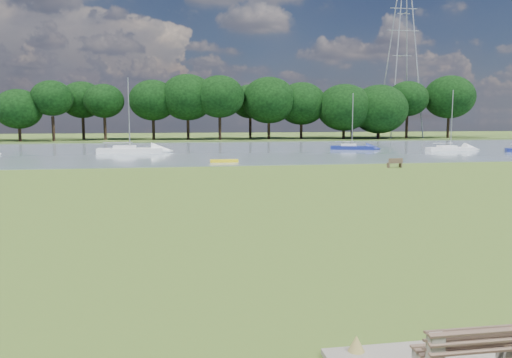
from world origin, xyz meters
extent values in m
plane|color=#5C682B|center=(0.00, 0.00, 0.00)|extent=(220.00, 220.00, 0.00)
cube|color=gray|center=(0.00, 42.00, 0.00)|extent=(220.00, 40.00, 0.10)
cube|color=#4C6626|center=(0.00, 72.00, 0.00)|extent=(220.00, 20.00, 0.40)
cube|color=gray|center=(-0.77, -13.99, 0.73)|extent=(0.23, 0.19, 0.56)
cube|color=brown|center=(0.00, -14.08, 0.87)|extent=(1.84, 0.15, 0.45)
cube|color=brown|center=(0.00, -13.66, 0.56)|extent=(1.85, 0.42, 0.04)
cube|color=brown|center=(0.00, -13.92, 0.87)|extent=(1.84, 0.15, 0.45)
cube|color=brown|center=(13.24, 18.46, 0.20)|extent=(0.10, 0.40, 0.40)
cube|color=brown|center=(14.37, 18.56, 0.20)|extent=(0.10, 0.40, 0.40)
cube|color=brown|center=(13.80, 18.51, 0.40)|extent=(1.34, 0.51, 0.04)
cube|color=brown|center=(13.82, 18.33, 0.61)|extent=(1.31, 0.16, 0.39)
cube|color=yellow|center=(0.12, 25.29, 0.18)|extent=(2.59, 0.64, 0.26)
cylinder|color=#A1A5AD|center=(36.76, 67.85, 15.70)|extent=(0.22, 0.22, 31.00)
cylinder|color=#A1A5AD|center=(41.06, 67.85, 15.70)|extent=(0.22, 0.22, 31.00)
cylinder|color=#A1A5AD|center=(36.76, 72.15, 15.70)|extent=(0.22, 0.22, 31.00)
cylinder|color=#A1A5AD|center=(41.06, 72.15, 15.70)|extent=(0.22, 0.22, 31.00)
cube|color=#A1A5AD|center=(38.91, 70.00, 20.35)|extent=(6.46, 0.14, 0.14)
cube|color=#A1A5AD|center=(38.91, 70.00, 24.38)|extent=(5.35, 0.14, 0.14)
cylinder|color=black|center=(-30.00, 68.00, 2.04)|extent=(0.52, 0.52, 3.68)
ellipsoid|color=black|center=(-30.00, 68.00, 6.54)|extent=(9.39, 9.39, 7.98)
cylinder|color=black|center=(-23.00, 68.00, 2.19)|extent=(0.52, 0.52, 3.98)
ellipsoid|color=black|center=(-23.00, 68.00, 7.06)|extent=(7.30, 7.30, 6.21)
cylinder|color=black|center=(-16.00, 68.00, 2.34)|extent=(0.52, 0.52, 4.28)
ellipsoid|color=black|center=(-16.00, 68.00, 7.57)|extent=(8.35, 8.35, 7.09)
cylinder|color=black|center=(-9.00, 68.00, 1.89)|extent=(0.52, 0.52, 3.38)
ellipsoid|color=black|center=(-9.00, 68.00, 6.02)|extent=(9.39, 9.39, 7.98)
cylinder|color=black|center=(-2.00, 68.00, 2.04)|extent=(0.52, 0.52, 3.68)
ellipsoid|color=black|center=(-2.00, 68.00, 6.54)|extent=(7.30, 7.30, 6.21)
cylinder|color=black|center=(5.00, 68.00, 2.19)|extent=(0.52, 0.52, 3.98)
ellipsoid|color=black|center=(5.00, 68.00, 7.06)|extent=(8.35, 8.35, 7.09)
cylinder|color=black|center=(12.00, 68.00, 2.34)|extent=(0.52, 0.52, 4.28)
ellipsoid|color=black|center=(12.00, 68.00, 7.57)|extent=(9.39, 9.39, 7.98)
cylinder|color=black|center=(19.00, 68.00, 1.89)|extent=(0.52, 0.52, 3.38)
ellipsoid|color=black|center=(19.00, 68.00, 6.02)|extent=(7.30, 7.30, 6.21)
cylinder|color=black|center=(26.00, 68.00, 2.04)|extent=(0.52, 0.52, 3.68)
ellipsoid|color=black|center=(26.00, 68.00, 6.54)|extent=(8.35, 8.35, 7.09)
cylinder|color=black|center=(33.00, 68.00, 2.19)|extent=(0.52, 0.52, 3.98)
ellipsoid|color=black|center=(33.00, 68.00, 7.06)|extent=(9.39, 9.39, 7.98)
cylinder|color=black|center=(40.00, 68.00, 2.34)|extent=(0.52, 0.52, 4.28)
ellipsoid|color=black|center=(40.00, 68.00, 7.57)|extent=(7.30, 7.30, 6.21)
cylinder|color=black|center=(47.00, 68.00, 1.89)|extent=(0.52, 0.52, 3.38)
ellipsoid|color=black|center=(47.00, 68.00, 6.02)|extent=(8.35, 8.35, 7.09)
cube|color=white|center=(29.39, 36.02, 0.35)|extent=(5.90, 1.75, 0.61)
cube|color=white|center=(28.92, 36.03, 0.72)|extent=(2.08, 1.33, 0.39)
cylinder|color=#A5A8AD|center=(29.39, 36.02, 3.98)|extent=(0.10, 0.10, 7.00)
cube|color=navy|center=(18.17, 40.25, 0.38)|extent=(5.66, 3.14, 0.65)
cube|color=white|center=(17.75, 40.39, 0.77)|extent=(2.19, 1.73, 0.42)
cylinder|color=#A5A8AD|center=(18.17, 40.25, 3.86)|extent=(0.11, 0.11, 6.69)
cube|color=white|center=(-9.44, 38.89, 0.44)|extent=(7.51, 2.44, 0.78)
cube|color=white|center=(-10.03, 38.86, 0.92)|extent=(2.67, 1.76, 0.50)
cylinder|color=#A5A8AD|center=(-9.44, 38.89, 4.66)|extent=(0.13, 0.13, 8.09)
camera|label=1|loc=(-4.72, -20.71, 4.31)|focal=35.00mm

